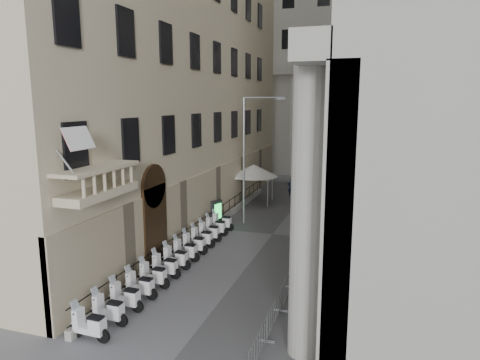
% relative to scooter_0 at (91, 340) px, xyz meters
% --- Properties ---
extents(far_building, '(22.00, 10.00, 30.00)m').
position_rel_scooter_0_xyz_m(far_building, '(3.57, 43.64, 15.00)').
color(far_building, beige).
rests_on(far_building, ground).
extents(iron_fence, '(0.30, 28.00, 1.40)m').
position_rel_scooter_0_xyz_m(iron_fence, '(-0.73, 13.64, 0.00)').
color(iron_fence, black).
rests_on(iron_fence, ground).
extents(blue_awning, '(1.60, 3.00, 3.00)m').
position_rel_scooter_0_xyz_m(blue_awning, '(7.72, 21.64, 0.00)').
color(blue_awning, navy).
rests_on(blue_awning, ground).
extents(flag, '(1.00, 1.40, 8.20)m').
position_rel_scooter_0_xyz_m(flag, '(-0.43, 0.64, 0.00)').
color(flag, '#9E0C11').
rests_on(flag, ground).
extents(scooter_0, '(1.42, 0.62, 1.50)m').
position_rel_scooter_0_xyz_m(scooter_0, '(0.00, 0.00, 0.00)').
color(scooter_0, white).
rests_on(scooter_0, ground).
extents(scooter_1, '(1.42, 0.62, 1.50)m').
position_rel_scooter_0_xyz_m(scooter_1, '(0.00, 1.22, 0.00)').
color(scooter_1, white).
rests_on(scooter_1, ground).
extents(scooter_2, '(1.42, 0.62, 1.50)m').
position_rel_scooter_0_xyz_m(scooter_2, '(0.00, 2.45, 0.00)').
color(scooter_2, white).
rests_on(scooter_2, ground).
extents(scooter_3, '(1.42, 0.62, 1.50)m').
position_rel_scooter_0_xyz_m(scooter_3, '(0.00, 3.67, 0.00)').
color(scooter_3, white).
rests_on(scooter_3, ground).
extents(scooter_4, '(1.42, 0.62, 1.50)m').
position_rel_scooter_0_xyz_m(scooter_4, '(0.00, 4.89, 0.00)').
color(scooter_4, white).
rests_on(scooter_4, ground).
extents(scooter_5, '(1.42, 0.62, 1.50)m').
position_rel_scooter_0_xyz_m(scooter_5, '(0.00, 6.11, 0.00)').
color(scooter_5, white).
rests_on(scooter_5, ground).
extents(scooter_6, '(1.42, 0.62, 1.50)m').
position_rel_scooter_0_xyz_m(scooter_6, '(0.00, 7.34, 0.00)').
color(scooter_6, white).
rests_on(scooter_6, ground).
extents(scooter_7, '(1.42, 0.62, 1.50)m').
position_rel_scooter_0_xyz_m(scooter_7, '(0.00, 8.56, 0.00)').
color(scooter_7, white).
rests_on(scooter_7, ground).
extents(scooter_8, '(1.42, 0.62, 1.50)m').
position_rel_scooter_0_xyz_m(scooter_8, '(0.00, 9.78, 0.00)').
color(scooter_8, white).
rests_on(scooter_8, ground).
extents(scooter_9, '(1.42, 0.62, 1.50)m').
position_rel_scooter_0_xyz_m(scooter_9, '(0.00, 11.00, 0.00)').
color(scooter_9, white).
rests_on(scooter_9, ground).
extents(scooter_10, '(1.42, 0.62, 1.50)m').
position_rel_scooter_0_xyz_m(scooter_10, '(0.00, 12.23, 0.00)').
color(scooter_10, white).
rests_on(scooter_10, ground).
extents(scooter_11, '(1.42, 0.62, 1.50)m').
position_rel_scooter_0_xyz_m(scooter_11, '(0.00, 13.45, 0.00)').
color(scooter_11, white).
rests_on(scooter_11, ground).
extents(scooter_12, '(1.42, 0.62, 1.50)m').
position_rel_scooter_0_xyz_m(scooter_12, '(0.00, 14.67, 0.00)').
color(scooter_12, white).
rests_on(scooter_12, ground).
extents(barrier_1, '(0.60, 2.40, 1.10)m').
position_rel_scooter_0_xyz_m(barrier_1, '(6.39, 3.11, 0.00)').
color(barrier_1, '#95989C').
rests_on(barrier_1, ground).
extents(barrier_2, '(0.60, 2.40, 1.10)m').
position_rel_scooter_0_xyz_m(barrier_2, '(6.39, 5.61, 0.00)').
color(barrier_2, '#95989C').
rests_on(barrier_2, ground).
extents(barrier_3, '(0.60, 2.40, 1.10)m').
position_rel_scooter_0_xyz_m(barrier_3, '(6.39, 8.11, 0.00)').
color(barrier_3, '#95989C').
rests_on(barrier_3, ground).
extents(barrier_4, '(0.60, 2.40, 1.10)m').
position_rel_scooter_0_xyz_m(barrier_4, '(6.39, 10.61, 0.00)').
color(barrier_4, '#95989C').
rests_on(barrier_4, ground).
extents(barrier_5, '(0.60, 2.40, 1.10)m').
position_rel_scooter_0_xyz_m(barrier_5, '(6.39, 13.11, 0.00)').
color(barrier_5, '#95989C').
rests_on(barrier_5, ground).
extents(barrier_6, '(0.60, 2.40, 1.10)m').
position_rel_scooter_0_xyz_m(barrier_6, '(6.39, 15.61, 0.00)').
color(barrier_6, '#95989C').
rests_on(barrier_6, ground).
extents(barrier_7, '(0.60, 2.40, 1.10)m').
position_rel_scooter_0_xyz_m(barrier_7, '(6.39, 18.11, 0.00)').
color(barrier_7, '#95989C').
rests_on(barrier_7, ground).
extents(security_tent, '(4.21, 4.21, 3.42)m').
position_rel_scooter_0_xyz_m(security_tent, '(-0.03, 23.30, 2.86)').
color(security_tent, white).
rests_on(security_tent, ground).
extents(street_lamp, '(2.98, 0.66, 9.20)m').
position_rel_scooter_0_xyz_m(street_lamp, '(1.29, 16.93, 5.55)').
color(street_lamp, gray).
rests_on(street_lamp, ground).
extents(info_kiosk, '(0.57, 0.97, 1.97)m').
position_rel_scooter_0_xyz_m(info_kiosk, '(-0.63, 15.22, 1.00)').
color(info_kiosk, black).
rests_on(info_kiosk, ground).
extents(pedestrian_a, '(0.72, 0.55, 1.77)m').
position_rel_scooter_0_xyz_m(pedestrian_a, '(2.58, 26.75, 0.88)').
color(pedestrian_a, '#0E1B39').
rests_on(pedestrian_a, ground).
extents(pedestrian_b, '(1.03, 0.87, 1.89)m').
position_rel_scooter_0_xyz_m(pedestrian_b, '(3.71, 23.61, 0.94)').
color(pedestrian_b, black).
rests_on(pedestrian_b, ground).
extents(pedestrian_c, '(0.95, 0.64, 1.90)m').
position_rel_scooter_0_xyz_m(pedestrian_c, '(4.68, 30.24, 0.95)').
color(pedestrian_c, black).
rests_on(pedestrian_c, ground).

